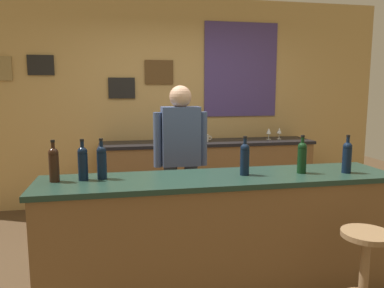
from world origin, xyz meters
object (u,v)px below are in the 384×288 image
bartender (181,157)px  wine_glass_b (279,131)px  wine_glass_a (269,131)px  wine_bottle_c (102,161)px  coffee_mug (206,138)px  wine_bottle_b (83,162)px  wine_bottle_f (347,156)px  bar_stool (365,264)px  wine_bottle_e (302,156)px  wine_bottle_d (245,158)px  wine_bottle_a (54,163)px

bartender → wine_glass_b: bartender is taller
wine_glass_a → wine_glass_b: bearing=0.9°
wine_bottle_c → coffee_mug: size_ratio=2.45×
wine_bottle_b → wine_bottle_f: 2.06m
bar_stool → wine_glass_a: 2.86m
bar_stool → wine_bottle_f: size_ratio=2.22×
bar_stool → wine_bottle_e: 0.91m
wine_bottle_b → wine_bottle_c: same height
coffee_mug → wine_bottle_b: bearing=-125.7°
wine_bottle_b → wine_bottle_d: bearing=-3.4°
wine_bottle_b → wine_bottle_f: size_ratio=1.00×
wine_bottle_c → wine_bottle_f: size_ratio=1.00×
bar_stool → wine_glass_a: (0.48, 2.77, 0.55)m
bar_stool → wine_bottle_e: (-0.12, 0.68, 0.60)m
bartender → wine_bottle_e: bartender is taller
wine_bottle_a → wine_glass_b: wine_bottle_a is taller
bar_stool → wine_bottle_f: wine_bottle_f is taller
wine_bottle_c → wine_bottle_d: size_ratio=1.00×
wine_bottle_a → wine_bottle_b: size_ratio=1.00×
wine_bottle_b → wine_bottle_d: (1.22, -0.07, 0.00)m
wine_bottle_a → coffee_mug: size_ratio=2.45×
wine_bottle_f → wine_glass_a: size_ratio=1.97×
bartender → wine_bottle_f: size_ratio=5.29×
wine_bottle_f → wine_bottle_c: bearing=174.9°
wine_bottle_f → wine_glass_b: wine_bottle_f is taller
wine_bottle_e → wine_bottle_b: bearing=176.7°
wine_bottle_a → wine_bottle_c: (0.34, 0.02, 0.00)m
bartender → wine_bottle_a: (-1.05, -0.71, 0.12)m
bar_stool → wine_bottle_e: wine_bottle_e is taller
wine_bottle_a → wine_bottle_f: same height
bar_stool → wine_bottle_f: 0.89m
wine_bottle_a → wine_bottle_e: bearing=-2.7°
wine_bottle_a → coffee_mug: wine_bottle_a is taller
wine_bottle_f → coffee_mug: 2.19m
bartender → wine_glass_a: 1.94m
bartender → coffee_mug: size_ratio=12.96×
bartender → coffee_mug: (0.54, 1.22, 0.01)m
coffee_mug → bartender: bearing=-113.7°
wine_bottle_e → coffee_mug: wine_bottle_e is taller
wine_bottle_e → wine_glass_a: size_ratio=1.97×
coffee_mug → wine_glass_b: bearing=3.7°
wine_bottle_c → wine_glass_a: size_ratio=1.97×
bartender → wine_bottle_a: 1.27m
wine_bottle_b → bartender: bearing=39.6°
wine_bottle_a → wine_glass_a: wine_bottle_a is taller
wine_glass_b → coffee_mug: size_ratio=1.24×
bartender → wine_bottle_c: size_ratio=5.29×
wine_bottle_f → wine_glass_b: 2.19m
wine_bottle_b → wine_bottle_e: 1.69m
bartender → wine_bottle_b: size_ratio=5.29×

